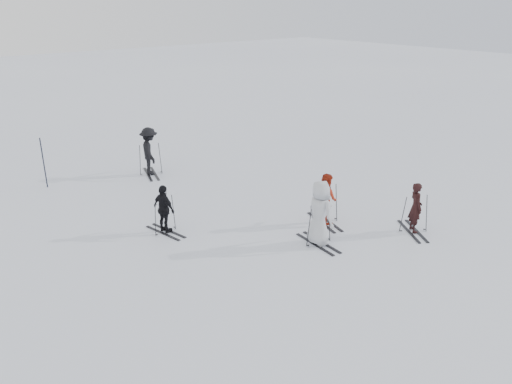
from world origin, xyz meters
TOP-DOWN VIEW (x-y plane):
  - ground at (0.00, 0.00)m, footprint 120.00×120.00m
  - skier_near_dark at (3.29, -2.84)m, footprint 0.64×0.70m
  - skier_red at (1.65, -0.58)m, footprint 0.84×0.95m
  - skier_grey at (0.36, -1.53)m, footprint 0.73×1.03m
  - skier_uphill_left at (-2.81, 2.08)m, footprint 0.53×0.96m
  - skier_uphill_far at (-0.48, 7.37)m, footprint 1.10×1.44m
  - skis_near_dark at (3.29, -2.84)m, footprint 1.95×1.70m
  - skis_red at (1.65, -0.58)m, footprint 2.00×1.43m
  - skis_grey at (0.36, -1.53)m, footprint 1.85×1.12m
  - skis_uphill_left at (-2.81, 2.08)m, footprint 1.75×1.13m
  - skis_uphill_far at (-0.48, 7.37)m, footprint 2.08×1.52m
  - piste_marker at (-4.37, 8.58)m, footprint 0.06×0.06m

SIDE VIEW (x-z plane):
  - ground at x=0.00m, z-range 0.00..0.00m
  - skis_uphill_left at x=-2.81m, z-range 0.00..1.19m
  - skis_near_dark at x=3.29m, z-range 0.00..1.26m
  - skis_grey at x=0.36m, z-range 0.00..1.29m
  - skis_red at x=1.65m, z-range 0.00..1.31m
  - skis_uphill_far at x=-0.48m, z-range 0.00..1.36m
  - skier_uphill_left at x=-2.81m, z-range 0.00..1.55m
  - skier_near_dark at x=3.29m, z-range 0.00..1.61m
  - skier_red at x=1.65m, z-range 0.00..1.66m
  - skier_uphill_far at x=-0.48m, z-range 0.00..1.97m
  - skier_grey at x=0.36m, z-range 0.00..1.97m
  - piste_marker at x=-4.37m, z-range 0.00..1.99m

